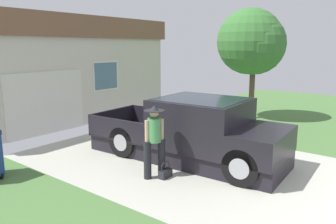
{
  "coord_description": "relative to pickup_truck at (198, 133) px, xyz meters",
  "views": [
    {
      "loc": [
        -6.49,
        0.49,
        2.85
      ],
      "look_at": [
        -0.73,
        4.91,
        1.39
      ],
      "focal_mm": 35.14,
      "sensor_mm": 36.0,
      "label": 1
    }
  ],
  "objects": [
    {
      "name": "pickup_truck",
      "position": [
        0.0,
        0.0,
        0.0
      ],
      "size": [
        2.24,
        5.18,
        1.59
      ],
      "rotation": [
        0.0,
        0.0,
        3.19
      ],
      "color": "black",
      "rests_on": "ground"
    },
    {
      "name": "person_with_hat",
      "position": [
        -1.49,
        0.17,
        0.14
      ],
      "size": [
        0.46,
        0.45,
        1.62
      ],
      "rotation": [
        0.0,
        0.0,
        -0.48
      ],
      "color": "black",
      "rests_on": "ground"
    },
    {
      "name": "handbag",
      "position": [
        -1.37,
        -0.03,
        -0.61
      ],
      "size": [
        0.33,
        0.15,
        0.38
      ],
      "color": "#232328",
      "rests_on": "ground"
    },
    {
      "name": "house_with_garage",
      "position": [
        0.45,
        8.01,
        1.26
      ],
      "size": [
        9.85,
        5.53,
        3.93
      ],
      "color": "beige",
      "rests_on": "ground"
    },
    {
      "name": "front_yard_tree",
      "position": [
        5.37,
        1.02,
        2.27
      ],
      "size": [
        2.51,
        2.6,
        4.28
      ],
      "color": "brown",
      "rests_on": "ground"
    }
  ]
}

